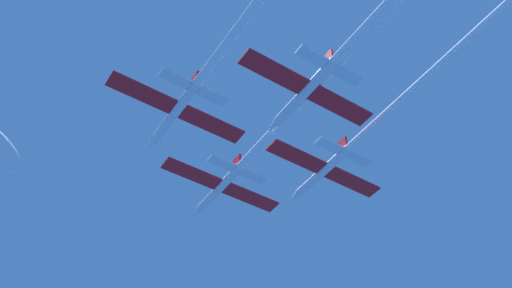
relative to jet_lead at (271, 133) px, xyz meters
name	(u,v)px	position (x,y,z in m)	size (l,w,h in m)	color
jet_lead	(271,133)	(0.00, 0.00, 0.00)	(20.50, 56.75, 3.40)	white
jet_left_wing	(230,39)	(-13.79, -11.19, -0.39)	(20.50, 56.60, 3.40)	white
jet_right_wing	(377,123)	(11.65, -9.85, 0.23)	(20.50, 51.85, 3.40)	white
jet_slot	(367,26)	(-0.99, -22.11, -0.79)	(20.50, 51.68, 3.40)	white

